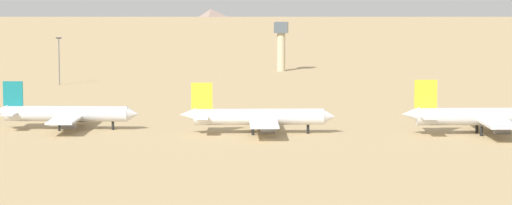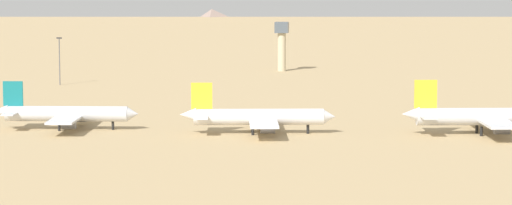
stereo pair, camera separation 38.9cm
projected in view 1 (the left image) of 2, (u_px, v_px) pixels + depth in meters
The scene contains 6 objects.
ground at pixel (267, 139), 273.94m from camera, with size 4000.00×4000.00×0.00m, color tan.
parked_jet_teal_3 at pixel (65, 114), 288.85m from camera, with size 36.20×30.56×11.95m.
parked_jet_yellow_4 at pixel (257, 117), 281.55m from camera, with size 37.43×31.81×12.38m.
parked_jet_yellow_5 at pixel (484, 117), 280.11m from camera, with size 39.89×33.91×13.19m.
control_tower at pixel (281, 41), 457.11m from camera, with size 5.20×5.20×19.15m.
light_pole_mid at pixel (59, 58), 401.35m from camera, with size 1.80×0.50×16.37m.
Camera 1 is at (30.25, -269.61, 38.95)m, focal length 82.44 mm.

